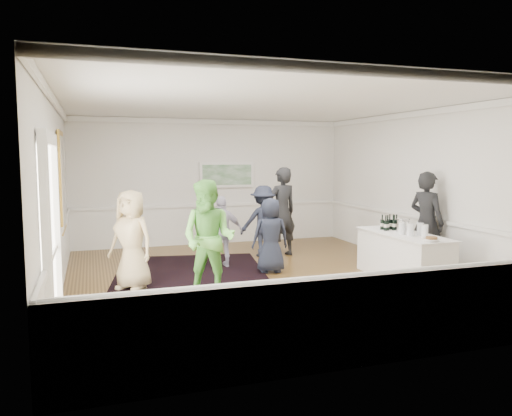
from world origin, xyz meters
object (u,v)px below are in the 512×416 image
object	(u,v)px
guest_tan	(131,240)
nut_bowl	(431,239)
guest_navy	(271,235)
guest_dark_b	(282,212)
ice_bucket	(402,226)
bartender	(426,222)
guest_dark_a	(263,221)
serving_table	(403,256)
guest_green	(209,239)
guest_lilac	(222,232)

from	to	relation	value
guest_tan	nut_bowl	xyz separation A→B (m)	(4.73, -1.73, 0.04)
guest_tan	guest_navy	world-z (taller)	guest_tan
guest_tan	guest_dark_b	distance (m)	3.94
guest_tan	guest_navy	bearing A→B (deg)	50.65
ice_bucket	nut_bowl	bearing A→B (deg)	-99.47
bartender	guest_dark_a	bearing A→B (deg)	27.20
guest_tan	nut_bowl	world-z (taller)	guest_tan
guest_dark_a	serving_table	bearing A→B (deg)	127.55
guest_green	guest_dark_b	distance (m)	3.58
serving_table	guest_lilac	world-z (taller)	guest_lilac
guest_dark_b	nut_bowl	world-z (taller)	guest_dark_b
bartender	nut_bowl	size ratio (longest dim) A/B	7.54
guest_tan	guest_dark_a	size ratio (longest dim) A/B	1.06
guest_green	guest_dark_b	size ratio (longest dim) A/B	0.94
bartender	guest_dark_b	size ratio (longest dim) A/B	0.98
guest_dark_a	ice_bucket	distance (m)	3.19
guest_lilac	guest_navy	world-z (taller)	same
guest_dark_b	nut_bowl	distance (m)	3.82
guest_dark_a	nut_bowl	world-z (taller)	guest_dark_a
bartender	guest_dark_b	bearing A→B (deg)	22.57
guest_lilac	guest_green	bearing A→B (deg)	70.38
guest_green	ice_bucket	distance (m)	3.77
guest_green	guest_dark_a	distance (m)	3.38
serving_table	guest_navy	xyz separation A→B (m)	(-2.15, 1.27, 0.30)
guest_dark_a	nut_bowl	xyz separation A→B (m)	(1.69, -3.65, 0.08)
bartender	ice_bucket	xyz separation A→B (m)	(-0.62, -0.11, -0.02)
guest_lilac	bartender	bearing A→B (deg)	155.86
serving_table	bartender	world-z (taller)	bartender
serving_table	guest_dark_a	distance (m)	3.31
serving_table	bartender	distance (m)	0.96
guest_dark_b	ice_bucket	world-z (taller)	guest_dark_b
ice_bucket	guest_navy	bearing A→B (deg)	154.58
bartender	guest_navy	size ratio (longest dim) A/B	1.35
guest_green	nut_bowl	world-z (taller)	guest_green
guest_dark_a	ice_bucket	bearing A→B (deg)	130.98
guest_tan	serving_table	bearing A→B (deg)	31.71
guest_navy	nut_bowl	distance (m)	2.98
bartender	guest_lilac	xyz separation A→B (m)	(-3.65, 1.68, -0.25)
serving_table	guest_tan	xyz separation A→B (m)	(-4.81, 0.85, 0.42)
bartender	guest_navy	xyz separation A→B (m)	(-2.87, 0.95, -0.25)
guest_navy	ice_bucket	xyz separation A→B (m)	(2.25, -1.07, 0.23)
guest_lilac	guest_navy	bearing A→B (deg)	137.65
serving_table	guest_dark_b	xyz separation A→B (m)	(-1.35, 2.72, 0.58)
guest_tan	guest_dark_b	size ratio (longest dim) A/B	0.84
serving_table	guest_lilac	bearing A→B (deg)	145.76
guest_green	guest_dark_a	xyz separation A→B (m)	(1.90, 2.79, -0.14)
guest_green	guest_navy	xyz separation A→B (m)	(1.52, 1.28, -0.22)
bartender	guest_lilac	distance (m)	4.03
guest_lilac	guest_dark_b	bearing A→B (deg)	-154.79
bartender	ice_bucket	bearing A→B (deg)	82.18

